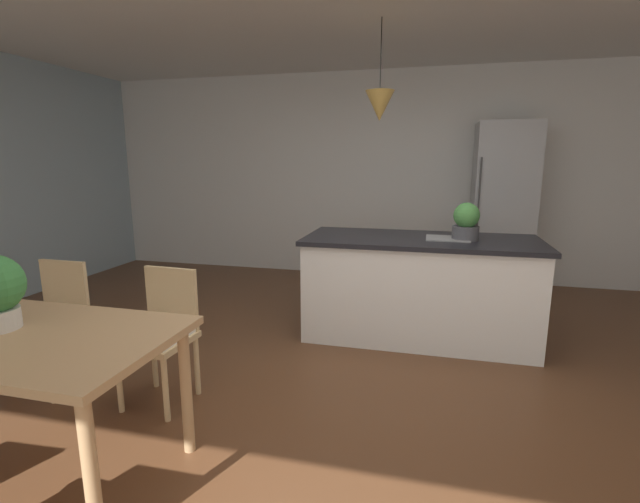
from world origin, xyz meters
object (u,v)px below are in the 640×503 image
(chair_far_left, at_px, (53,320))
(kitchen_island, at_px, (419,287))
(refrigerator, at_px, (502,209))
(chair_far_right, at_px, (161,332))
(potted_plant_on_island, at_px, (466,222))

(chair_far_left, relative_size, kitchen_island, 0.43)
(kitchen_island, distance_m, refrigerator, 2.04)
(chair_far_right, relative_size, potted_plant_on_island, 2.76)
(chair_far_right, bearing_deg, kitchen_island, 43.93)
(refrigerator, bearing_deg, chair_far_right, -126.99)
(chair_far_left, relative_size, refrigerator, 0.44)
(chair_far_left, relative_size, chair_far_right, 1.00)
(kitchen_island, bearing_deg, chair_far_left, -147.92)
(refrigerator, xyz_separation_m, potted_plant_on_island, (-0.52, -1.76, 0.06))
(chair_far_right, height_order, kitchen_island, kitchen_island)
(refrigerator, bearing_deg, kitchen_island, -116.83)
(chair_far_right, xyz_separation_m, potted_plant_on_island, (1.95, 1.53, 0.58))
(chair_far_right, xyz_separation_m, kitchen_island, (1.58, 1.53, -0.01))
(kitchen_island, relative_size, refrigerator, 1.01)
(chair_far_left, distance_m, potted_plant_on_island, 3.24)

